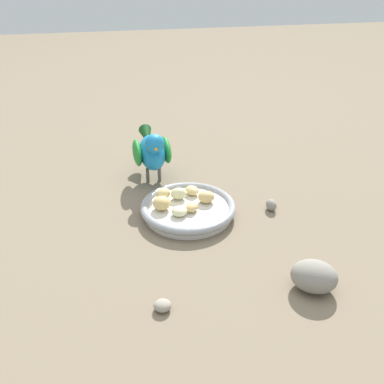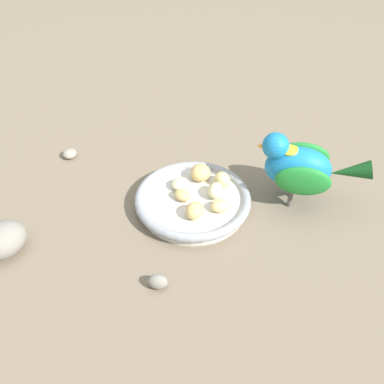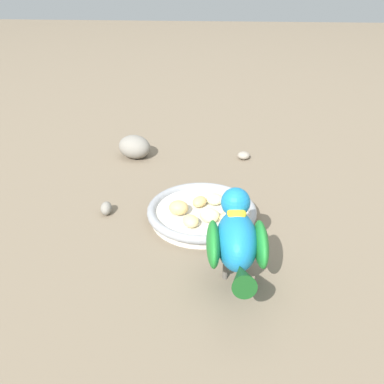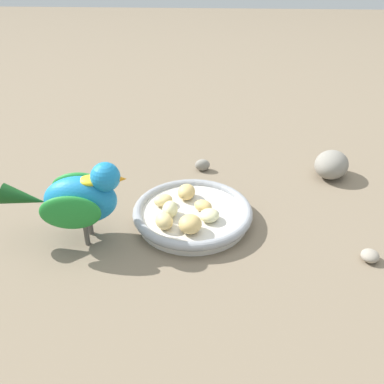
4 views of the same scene
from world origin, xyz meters
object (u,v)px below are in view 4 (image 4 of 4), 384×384
object	(u,v)px
apple_piece_0	(206,206)
apple_piece_4	(166,200)
pebble_0	(205,165)
apple_piece_1	(167,221)
rock_large	(334,165)
pebble_1	(374,256)
apple_piece_3	(209,215)
apple_piece_2	(189,192)
parrot	(81,198)
apple_piece_6	(194,224)
feeding_bowl	(196,214)
apple_piece_5	(173,211)

from	to	relation	value
apple_piece_0	apple_piece_4	world-z (taller)	apple_piece_4
pebble_0	apple_piece_1	bearing A→B (deg)	-103.44
rock_large	pebble_1	distance (m)	0.24
apple_piece_0	apple_piece_1	distance (m)	0.08
rock_large	apple_piece_0	bearing A→B (deg)	-146.90
pebble_1	apple_piece_3	bearing A→B (deg)	165.24
apple_piece_3	apple_piece_0	bearing A→B (deg)	101.71
apple_piece_2	parrot	distance (m)	0.18
apple_piece_4	apple_piece_6	size ratio (longest dim) A/B	0.88
apple_piece_2	apple_piece_3	xyz separation A→B (m)	(0.03, -0.06, -0.00)
rock_large	pebble_0	xyz separation A→B (m)	(-0.24, 0.01, -0.01)
apple_piece_2	pebble_0	distance (m)	0.13
apple_piece_1	pebble_1	distance (m)	0.30
apple_piece_0	rock_large	world-z (taller)	rock_large
rock_large	apple_piece_1	bearing A→B (deg)	-145.21
apple_piece_6	apple_piece_0	bearing A→B (deg)	73.01
rock_large	feeding_bowl	bearing A→B (deg)	-147.87
apple_piece_1	rock_large	world-z (taller)	rock_large
parrot	rock_large	xyz separation A→B (m)	(0.41, 0.21, -0.05)
pebble_0	apple_piece_0	bearing A→B (deg)	-88.16
parrot	pebble_1	bearing A→B (deg)	-7.06
feeding_bowl	apple_piece_6	world-z (taller)	apple_piece_6
apple_piece_2	parrot	xyz separation A→B (m)	(-0.15, -0.09, 0.04)
apple_piece_5	apple_piece_2	bearing A→B (deg)	68.17
apple_piece_1	apple_piece_2	bearing A→B (deg)	71.25
apple_piece_2	rock_large	size ratio (longest dim) A/B	0.46
apple_piece_4	pebble_0	size ratio (longest dim) A/B	1.09
apple_piece_1	apple_piece_3	world-z (taller)	apple_piece_1
apple_piece_1	apple_piece_3	size ratio (longest dim) A/B	1.01
apple_piece_2	parrot	bearing A→B (deg)	-148.48
parrot	rock_large	distance (m)	0.47
apple_piece_4	pebble_1	world-z (taller)	apple_piece_4
apple_piece_0	apple_piece_4	bearing A→B (deg)	169.51
apple_piece_2	apple_piece_1	bearing A→B (deg)	-108.75
feeding_bowl	apple_piece_4	distance (m)	0.05
apple_piece_1	pebble_0	distance (m)	0.22
apple_piece_1	apple_piece_2	world-z (taller)	same
apple_piece_6	feeding_bowl	bearing A→B (deg)	88.66
apple_piece_6	pebble_0	size ratio (longest dim) A/B	1.24
feeding_bowl	apple_piece_0	xyz separation A→B (m)	(0.02, 0.00, 0.01)
apple_piece_5	pebble_1	size ratio (longest dim) A/B	1.22
apple_piece_1	pebble_0	xyz separation A→B (m)	(0.05, 0.21, -0.02)
apple_piece_0	apple_piece_4	xyz separation A→B (m)	(-0.06, 0.01, 0.00)
apple_piece_3	parrot	bearing A→B (deg)	-170.38
pebble_0	apple_piece_2	bearing A→B (deg)	-99.92
apple_piece_3	apple_piece_5	bearing A→B (deg)	174.89
parrot	apple_piece_6	bearing A→B (deg)	-2.71
feeding_bowl	parrot	distance (m)	0.18
feeding_bowl	apple_piece_2	xyz separation A→B (m)	(-0.01, 0.04, 0.02)
apple_piece_3	apple_piece_6	bearing A→B (deg)	-126.89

